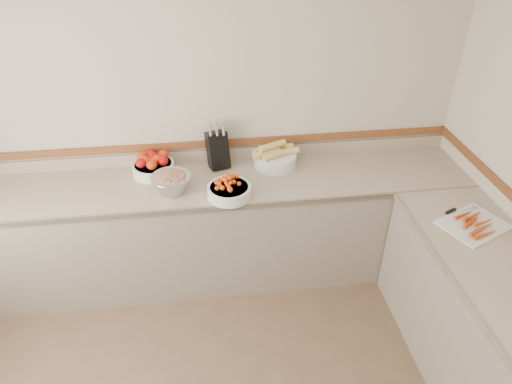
{
  "coord_description": "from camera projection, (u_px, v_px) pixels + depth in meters",
  "views": [
    {
      "loc": [
        0.02,
        -1.19,
        2.73
      ],
      "look_at": [
        0.35,
        1.35,
        1.0
      ],
      "focal_mm": 32.0,
      "sensor_mm": 36.0,
      "label": 1
    }
  ],
  "objects": [
    {
      "name": "dishwasher",
      "position": [
        509.0,
        361.0,
        2.65
      ],
      "size": [
        0.63,
        0.6,
        0.84
      ],
      "color": "silver",
      "rests_on": "ground_plane"
    },
    {
      "name": "corn_bowl",
      "position": [
        275.0,
        157.0,
        3.54
      ],
      "size": [
        0.37,
        0.34,
        0.2
      ],
      "color": "silver",
      "rests_on": "counter_back"
    },
    {
      "name": "cherry_tomato_bowl",
      "position": [
        229.0,
        190.0,
        3.2
      ],
      "size": [
        0.31,
        0.31,
        0.17
      ],
      "color": "silver",
      "rests_on": "counter_back"
    },
    {
      "name": "knife_block",
      "position": [
        218.0,
        149.0,
        3.49
      ],
      "size": [
        0.19,
        0.22,
        0.37
      ],
      "color": "black",
      "rests_on": "counter_back"
    },
    {
      "name": "tomato_bowl",
      "position": [
        153.0,
        165.0,
        3.45
      ],
      "size": [
        0.32,
        0.32,
        0.16
      ],
      "color": "silver",
      "rests_on": "counter_back"
    },
    {
      "name": "back_wall",
      "position": [
        199.0,
        114.0,
        3.42
      ],
      "size": [
        4.0,
        0.0,
        4.0
      ],
      "primitive_type": "plane",
      "rotation": [
        1.57,
        0.0,
        0.0
      ],
      "color": "#BFB49E",
      "rests_on": "ground_plane"
    },
    {
      "name": "cutting_board",
      "position": [
        474.0,
        224.0,
        2.94
      ],
      "size": [
        0.49,
        0.45,
        0.06
      ],
      "color": "silver",
      "rests_on": "counter_right"
    },
    {
      "name": "rhubarb_bowl",
      "position": [
        171.0,
        182.0,
        3.23
      ],
      "size": [
        0.29,
        0.29,
        0.16
      ],
      "color": "#B2B2BA",
      "rests_on": "counter_back"
    },
    {
      "name": "counter_back",
      "position": [
        207.0,
        229.0,
        3.63
      ],
      "size": [
        4.0,
        0.65,
        1.08
      ],
      "color": "tan",
      "rests_on": "ground_plane"
    }
  ]
}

